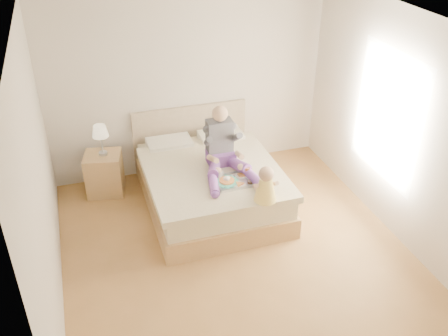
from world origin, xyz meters
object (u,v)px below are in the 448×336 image
object	(u,v)px
bed	(209,181)
tray	(234,179)
baby	(265,186)
adult	(223,151)
nightstand	(105,174)

from	to	relation	value
bed	tray	bearing A→B (deg)	-72.65
tray	baby	world-z (taller)	baby
bed	tray	size ratio (longest dim) A/B	4.42
adult	tray	distance (m)	0.43
nightstand	tray	xyz separation A→B (m)	(1.49, -1.21, 0.34)
nightstand	tray	size ratio (longest dim) A/B	1.22
nightstand	tray	world-z (taller)	tray
adult	nightstand	bearing A→B (deg)	151.68
adult	bed	bearing A→B (deg)	131.86
bed	baby	world-z (taller)	baby
bed	adult	bearing A→B (deg)	-49.26
adult	tray	world-z (taller)	adult
baby	nightstand	bearing A→B (deg)	139.95
adult	tray	xyz separation A→B (m)	(0.02, -0.37, -0.21)
adult	baby	bearing A→B (deg)	-73.03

